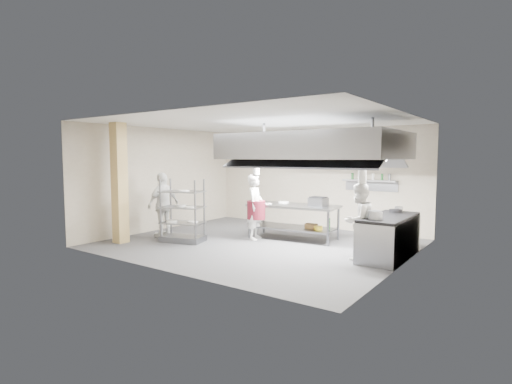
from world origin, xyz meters
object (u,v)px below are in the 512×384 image
Objects in this scene: pass_rack at (183,211)px; chef_head at (255,207)px; chef_plating at (163,205)px; island at (293,222)px; stockpot at (375,215)px; cooking_range at (389,238)px; chef_line at (359,221)px; griddle at (318,202)px.

pass_rack is 1.88m from chef_head.
pass_rack is 0.92m from chef_plating.
stockpot is (2.57, -1.18, 0.53)m from island.
chef_head reaches higher than cooking_range.
pass_rack is 4.39m from chef_line.
island is 1.35× the size of chef_plating.
pass_rack is 5.00m from cooking_range.
chef_line reaches higher than island.
chef_line is 1.91m from griddle.
island is at bearing -164.80° from griddle.
griddle is at bearing 162.54° from cooking_range.
griddle is at bearing 116.96° from chef_plating.
chef_line is 5.25m from chef_plating.
griddle is 2.32m from stockpot.
island is 2.88m from stockpot.
griddle is (0.66, 0.13, 0.56)m from island.
chef_plating is at bearing -62.81° from chef_line.
chef_plating is at bearing 101.11° from chef_head.
griddle is (-1.52, 1.15, 0.21)m from chef_line.
chef_plating is at bearing 151.60° from pass_rack.
island is at bearing 24.29° from pass_rack.
stockpot is (0.39, -0.16, 0.18)m from chef_line.
island is at bearing -68.30° from chef_head.
chef_line reaches higher than pass_rack.
stockpot is (1.91, -1.31, -0.03)m from griddle.
griddle is at bearing -107.93° from chef_line.
chef_plating is 4.14m from griddle.
stockpot is at bearing -8.90° from pass_rack.
pass_rack is at bearing -144.32° from island.
chef_plating is (-3.03, -1.75, 0.42)m from island.
chef_line is 6.21× the size of stockpot.
cooking_range is (2.65, -0.50, -0.04)m from island.
island is 1.47× the size of pass_rack.
chef_line is (2.96, -0.41, -0.05)m from chef_head.
cooking_range is 0.81m from chef_line.
chef_head is at bearing 116.99° from chef_plating.
chef_head is 0.98× the size of chef_plating.
island is at bearing 169.33° from cooking_range.
griddle is at bearing -78.98° from chef_head.
pass_rack is at bearing -139.47° from griddle.
island is 1.07m from chef_head.
chef_line is at bearing -132.70° from cooking_range.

